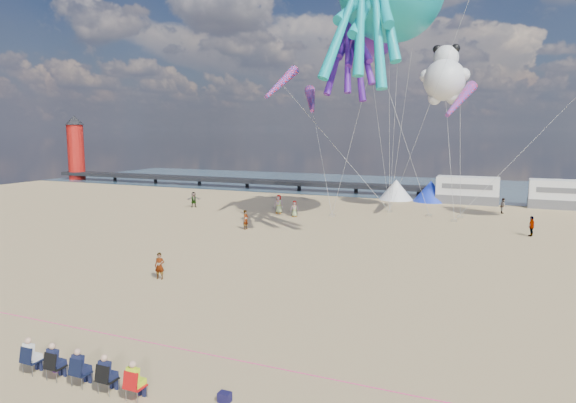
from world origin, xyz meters
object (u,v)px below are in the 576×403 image
object	(u,v)px
cooler_navy	(225,397)
beachgoer_4	(194,200)
tent_blue	(431,191)
windsock_right	(281,83)
tent_white	(396,190)
beachgoer_3	(531,226)
beachgoer_5	(246,220)
kite_panda	(444,80)
motorhome_0	(467,190)
sandbag_d	(460,217)
beachgoer_1	(503,206)
windsock_mid	(460,100)
sandbag_e	(390,211)
sandbag_c	(454,221)
sandbag_a	(332,215)
sandbag_b	(429,215)
windsock_left	(311,100)
standing_person	(160,266)
beachgoer_6	(279,204)
beachgoer_0	(294,209)
cooler_purple	(60,367)
spectator_row	(81,367)
motorhome_1	(563,194)
kite_octopus_purple	(369,32)
lighthouse	(76,152)

from	to	relation	value
cooler_navy	beachgoer_4	world-z (taller)	beachgoer_4
tent_blue	windsock_right	size ratio (longest dim) A/B	0.70
tent_white	tent_blue	distance (m)	4.00
beachgoer_3	beachgoer_5	distance (m)	22.57
beachgoer_4	kite_panda	xyz separation A→B (m)	(24.72, 5.17, 12.00)
motorhome_0	sandbag_d	distance (m)	10.53
sandbag_d	beachgoer_1	bearing A→B (deg)	51.92
tent_blue	sandbag_d	distance (m)	11.31
windsock_right	windsock_mid	bearing A→B (deg)	26.69
sandbag_e	tent_blue	bearing A→B (deg)	75.22
sandbag_c	sandbag_a	bearing A→B (deg)	-171.39
beachgoer_1	beachgoer_4	size ratio (longest dim) A/B	0.93
cooler_navy	sandbag_b	bearing A→B (deg)	88.83
windsock_left	cooler_navy	bearing A→B (deg)	-96.28
standing_person	beachgoer_5	world-z (taller)	beachgoer_5
motorhome_0	beachgoer_6	size ratio (longest dim) A/B	3.55
windsock_mid	windsock_right	xyz separation A→B (m)	(-14.50, -5.70, 1.48)
motorhome_0	beachgoer_0	distance (m)	21.41
cooler_purple	cooler_navy	xyz separation A→B (m)	(6.19, 0.54, -0.01)
spectator_row	sandbag_e	size ratio (longest dim) A/B	12.20
cooler_navy	standing_person	bearing A→B (deg)	135.24
beachgoer_5	sandbag_e	xyz separation A→B (m)	(9.08, 13.41, -0.69)
beachgoer_3	sandbag_b	distance (m)	10.71
tent_blue	windsock_mid	world-z (taller)	windsock_mid
windsock_right	tent_blue	bearing A→B (deg)	65.43
motorhome_1	windsock_right	distance (m)	32.19
standing_person	windsock_mid	bearing A→B (deg)	46.78
tent_blue	windsock_left	world-z (taller)	windsock_left
motorhome_1	spectator_row	size ratio (longest dim) A/B	1.08
standing_person	kite_panda	bearing A→B (deg)	52.73
beachgoer_6	kite_panda	world-z (taller)	kite_panda
kite_octopus_purple	windsock_left	size ratio (longest dim) A/B	1.64
beachgoer_5	cooler_purple	bearing A→B (deg)	-163.43
tent_white	beachgoer_1	distance (m)	13.19
sandbag_a	sandbag_b	size ratio (longest dim) A/B	1.00
sandbag_c	kite_octopus_purple	bearing A→B (deg)	-166.19
lighthouse	beachgoer_4	xyz separation A→B (m)	(35.41, -18.54, -3.68)
kite_octopus_purple	motorhome_0	bearing A→B (deg)	39.71
cooler_navy	windsock_mid	xyz separation A→B (m)	(3.29, 34.85, 10.62)
beachgoer_0	sandbag_b	xyz separation A→B (m)	(11.75, 5.29, -0.66)
sandbag_e	windsock_left	distance (m)	13.53
beachgoer_3	standing_person	bearing A→B (deg)	-20.29
sandbag_a	windsock_left	bearing A→B (deg)	148.79
motorhome_0	beachgoer_4	size ratio (longest dim) A/B	4.03
sandbag_a	motorhome_0	bearing A→B (deg)	52.19
motorhome_1	cooler_purple	size ratio (longest dim) A/B	16.50
sandbag_a	sandbag_c	size ratio (longest dim) A/B	1.00
spectator_row	beachgoer_6	bearing A→B (deg)	103.98
beachgoer_5	beachgoer_6	world-z (taller)	beachgoer_6
motorhome_1	tent_blue	xyz separation A→B (m)	(-13.50, 0.00, -0.30)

